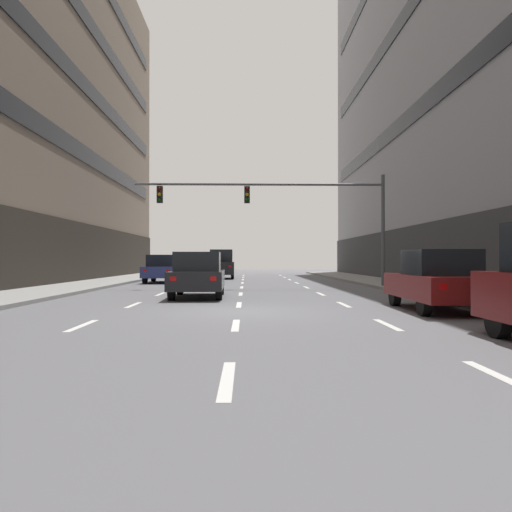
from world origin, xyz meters
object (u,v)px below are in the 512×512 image
object	(u,v)px
car_driving_2	(198,275)
traffic_signal_0	(288,204)
car_driving_0	(163,269)
car_driving_1	(222,264)
car_parked_1	(438,281)

from	to	relation	value
car_driving_2	traffic_signal_0	bearing A→B (deg)	55.81
car_driving_0	car_driving_2	xyz separation A→B (m)	(3.41, -12.42, -0.01)
car_driving_1	car_parked_1	world-z (taller)	car_driving_1
car_driving_1	car_driving_2	size ratio (longest dim) A/B	0.98
car_driving_0	car_driving_1	xyz separation A→B (m)	(3.39, 6.59, 0.23)
car_driving_2	traffic_signal_0	xyz separation A→B (m)	(3.97, 5.84, 3.40)
car_driving_1	car_driving_2	xyz separation A→B (m)	(0.02, -19.01, -0.24)
car_parked_1	traffic_signal_0	distance (m)	11.98
car_driving_1	car_parked_1	distance (m)	25.24
car_driving_0	car_parked_1	bearing A→B (deg)	-58.64
car_driving_2	traffic_signal_0	size ratio (longest dim) A/B	0.37
car_parked_1	traffic_signal_0	world-z (taller)	traffic_signal_0
car_driving_0	car_driving_2	distance (m)	12.88
car_driving_0	car_driving_1	size ratio (longest dim) A/B	1.02
car_driving_1	car_driving_2	distance (m)	19.01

